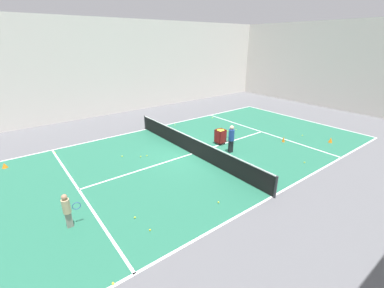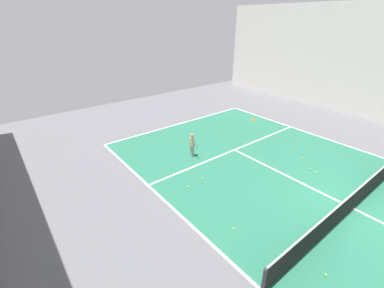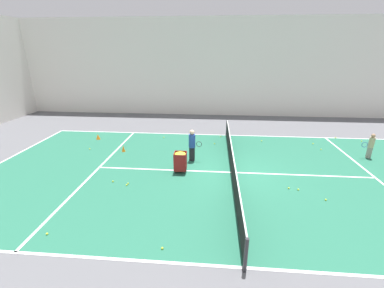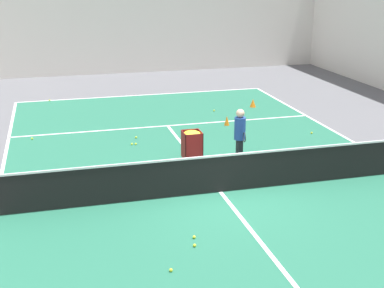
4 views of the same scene
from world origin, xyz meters
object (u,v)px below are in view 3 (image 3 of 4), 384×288
object	(u,v)px
tennis_net	(232,162)
ball_cart	(180,158)
coach_at_net	(192,143)
training_cone_0	(123,148)
player_near_baseline	(371,144)
training_cone_1	(98,137)

from	to	relation	value
tennis_net	ball_cart	xyz separation A→B (m)	(-0.13, 2.33, 0.15)
coach_at_net	training_cone_0	bearing A→B (deg)	173.08
tennis_net	coach_at_net	distance (m)	2.29
player_near_baseline	coach_at_net	size ratio (longest dim) A/B	0.81
coach_at_net	training_cone_1	distance (m)	6.82
ball_cart	training_cone_0	world-z (taller)	ball_cart
player_near_baseline	ball_cart	size ratio (longest dim) A/B	1.37
coach_at_net	training_cone_0	size ratio (longest dim) A/B	4.67
player_near_baseline	training_cone_1	distance (m)	15.33
tennis_net	training_cone_1	size ratio (longest dim) A/B	33.73
ball_cart	training_cone_1	world-z (taller)	ball_cart
training_cone_1	player_near_baseline	bearing A→B (deg)	-96.29
player_near_baseline	training_cone_1	xyz separation A→B (m)	(1.68, 15.23, -0.58)
player_near_baseline	training_cone_0	world-z (taller)	player_near_baseline
coach_at_net	training_cone_1	bearing A→B (deg)	161.87
training_cone_0	coach_at_net	bearing A→B (deg)	-103.28
player_near_baseline	coach_at_net	distance (m)	9.14
tennis_net	coach_at_net	world-z (taller)	coach_at_net
coach_at_net	ball_cart	size ratio (longest dim) A/B	1.70
ball_cart	training_cone_0	distance (m)	4.14
tennis_net	coach_at_net	size ratio (longest dim) A/B	6.93
tennis_net	training_cone_1	world-z (taller)	tennis_net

